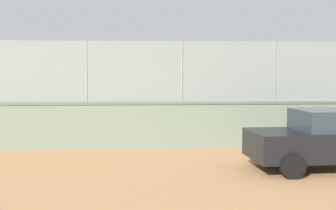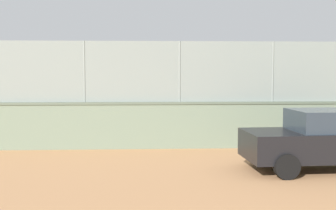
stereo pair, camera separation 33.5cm
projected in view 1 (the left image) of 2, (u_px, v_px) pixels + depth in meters
The scene contains 7 objects.
ground_plane at pixel (144, 116), 25.67m from camera, with size 260.00×260.00×0.00m, color tan.
perimeter_wall at pixel (182, 125), 14.86m from camera, with size 32.14×0.59×1.56m.
fence_panel_on_wall at pixel (182, 72), 14.72m from camera, with size 31.56×0.28×2.02m.
player_at_service_line at pixel (120, 103), 22.00m from camera, with size 1.01×0.82×1.69m.
player_baseline_waiting at pixel (232, 99), 27.49m from camera, with size 1.25×0.72×1.55m.
player_foreground_swinging at pixel (110, 113), 18.05m from camera, with size 1.21×0.71×1.49m.
sports_ball at pixel (130, 124), 20.97m from camera, with size 0.16×0.16×0.16m, color #3399D8.
Camera 1 is at (0.17, 25.59, 2.55)m, focal length 47.29 mm.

